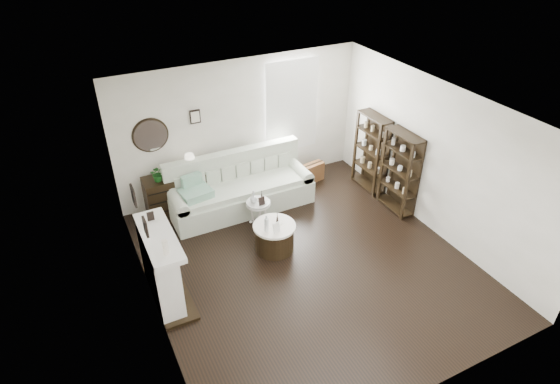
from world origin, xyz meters
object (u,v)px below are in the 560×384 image
sofa (239,190)px  dresser (176,193)px  pedestal_table (258,204)px  drum_table (274,237)px

sofa → dresser: (-1.14, 0.38, 0.03)m
sofa → dresser: size_ratio=2.38×
sofa → dresser: bearing=161.4°
dresser → pedestal_table: dresser is taller
pedestal_table → dresser: bearing=135.6°
dresser → pedestal_table: (1.19, -1.17, 0.10)m
sofa → drum_table: size_ratio=3.79×
sofa → drum_table: sofa is taller
dresser → drum_table: 2.23m
dresser → pedestal_table: bearing=-44.4°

